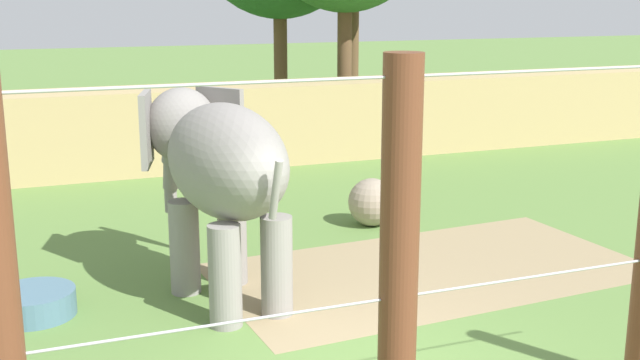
# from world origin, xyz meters

# --- Properties ---
(dirt_patch) EXTENTS (6.81, 3.93, 0.01)m
(dirt_patch) POSITION_xyz_m (2.40, 2.80, 0.00)
(dirt_patch) COLOR #937F5B
(dirt_patch) RESTS_ON ground
(embankment_wall) EXTENTS (36.00, 1.80, 2.00)m
(embankment_wall) POSITION_xyz_m (0.00, 11.72, 1.00)
(embankment_wall) COLOR tan
(embankment_wall) RESTS_ON ground
(elephant) EXTENTS (1.87, 3.82, 2.85)m
(elephant) POSITION_xyz_m (-0.91, 2.92, 1.89)
(elephant) COLOR gray
(elephant) RESTS_ON ground
(enrichment_ball) EXTENTS (0.89, 0.89, 0.89)m
(enrichment_ball) POSITION_xyz_m (2.59, 5.37, 0.44)
(enrichment_ball) COLOR gray
(enrichment_ball) RESTS_ON ground
(cable_fence) EXTENTS (8.28, 0.27, 3.84)m
(cable_fence) POSITION_xyz_m (-0.01, -2.97, 1.92)
(cable_fence) COLOR brown
(cable_fence) RESTS_ON ground
(water_tub) EXTENTS (1.10, 1.10, 0.35)m
(water_tub) POSITION_xyz_m (-3.43, 3.13, 0.18)
(water_tub) COLOR slate
(water_tub) RESTS_ON ground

